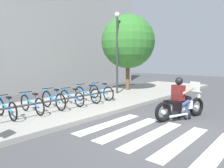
% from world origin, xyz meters
% --- Properties ---
extents(ground_plane, '(48.00, 48.00, 0.00)m').
position_xyz_m(ground_plane, '(0.00, 0.00, 0.00)').
color(ground_plane, '#424244').
extents(sidewalk, '(24.00, 4.40, 0.15)m').
position_xyz_m(sidewalk, '(0.00, 4.45, 0.07)').
color(sidewalk, gray).
rests_on(sidewalk, ground).
extents(crosswalk_stripe_0, '(2.80, 0.40, 0.01)m').
position_xyz_m(crosswalk_stripe_0, '(-0.44, -1.60, 0.00)').
color(crosswalk_stripe_0, white).
rests_on(crosswalk_stripe_0, ground).
extents(crosswalk_stripe_1, '(2.80, 0.40, 0.01)m').
position_xyz_m(crosswalk_stripe_1, '(-0.44, -0.80, 0.00)').
color(crosswalk_stripe_1, white).
rests_on(crosswalk_stripe_1, ground).
extents(crosswalk_stripe_2, '(2.80, 0.40, 0.01)m').
position_xyz_m(crosswalk_stripe_2, '(-0.44, 0.00, 0.00)').
color(crosswalk_stripe_2, white).
rests_on(crosswalk_stripe_2, ground).
extents(crosswalk_stripe_3, '(2.80, 0.40, 0.01)m').
position_xyz_m(crosswalk_stripe_3, '(-0.44, 0.80, 0.00)').
color(crosswalk_stripe_3, white).
rests_on(crosswalk_stripe_3, ground).
extents(crosswalk_stripe_4, '(2.80, 0.40, 0.01)m').
position_xyz_m(crosswalk_stripe_4, '(-0.44, 1.60, 0.00)').
color(crosswalk_stripe_4, white).
rests_on(crosswalk_stripe_4, ground).
extents(motorcycle, '(2.17, 0.98, 1.27)m').
position_xyz_m(motorcycle, '(1.61, 0.10, 0.47)').
color(motorcycle, black).
rests_on(motorcycle, ground).
extents(rider, '(0.74, 0.68, 1.46)m').
position_xyz_m(rider, '(1.54, 0.13, 0.84)').
color(rider, '#591919').
rests_on(rider, ground).
extents(bicycle_1, '(0.48, 1.61, 0.74)m').
position_xyz_m(bicycle_1, '(-2.52, 4.20, 0.49)').
color(bicycle_1, black).
rests_on(bicycle_1, sidewalk).
extents(bicycle_2, '(0.48, 1.68, 0.74)m').
position_xyz_m(bicycle_2, '(-1.63, 4.20, 0.49)').
color(bicycle_2, black).
rests_on(bicycle_2, sidewalk).
extents(bicycle_3, '(0.48, 1.63, 0.80)m').
position_xyz_m(bicycle_3, '(-0.74, 4.20, 0.51)').
color(bicycle_3, black).
rests_on(bicycle_3, sidewalk).
extents(bicycle_4, '(0.48, 1.60, 0.72)m').
position_xyz_m(bicycle_4, '(0.15, 4.20, 0.48)').
color(bicycle_4, black).
rests_on(bicycle_4, sidewalk).
extents(bicycle_5, '(0.48, 1.76, 0.80)m').
position_xyz_m(bicycle_5, '(1.04, 4.20, 0.52)').
color(bicycle_5, black).
rests_on(bicycle_5, sidewalk).
extents(bicycle_6, '(0.48, 1.64, 0.80)m').
position_xyz_m(bicycle_6, '(1.93, 4.20, 0.51)').
color(bicycle_6, black).
rests_on(bicycle_6, sidewalk).
extents(bike_rack, '(5.94, 0.07, 0.49)m').
position_xyz_m(bike_rack, '(-0.74, 3.65, 0.58)').
color(bike_rack, '#333338').
rests_on(bike_rack, sidewalk).
extents(street_lamp, '(0.28, 0.28, 4.67)m').
position_xyz_m(street_lamp, '(3.96, 4.85, 2.80)').
color(street_lamp, '#2D2D33').
rests_on(street_lamp, ground).
extents(tree_near_rack, '(3.32, 3.32, 4.85)m').
position_xyz_m(tree_near_rack, '(5.53, 5.25, 3.18)').
color(tree_near_rack, brown).
rests_on(tree_near_rack, ground).
extents(building_backdrop, '(24.00, 1.20, 8.88)m').
position_xyz_m(building_backdrop, '(0.00, 10.15, 4.44)').
color(building_backdrop, gray).
rests_on(building_backdrop, ground).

